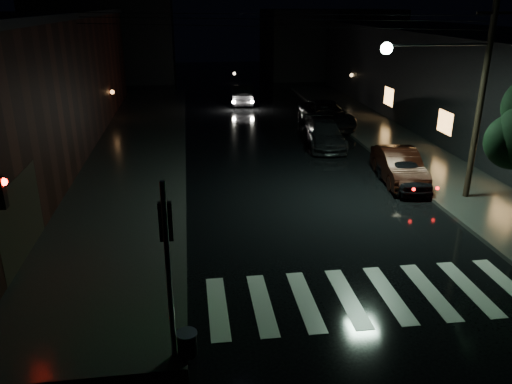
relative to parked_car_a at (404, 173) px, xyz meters
name	(u,v)px	position (x,y,z in m)	size (l,w,h in m)	color
ground	(265,315)	(-7.51, -8.77, -0.64)	(120.00, 120.00, 0.00)	black
sidewalk_left	(126,162)	(-12.51, 5.23, -0.57)	(6.00, 44.00, 0.15)	#282826
sidewalk_right	(407,151)	(2.49, 5.23, -0.57)	(4.00, 44.00, 0.15)	#282826
building_right	(493,83)	(9.49, 9.23, 2.36)	(10.00, 40.00, 6.00)	black
building_far_left	(106,40)	(-17.51, 36.23, 3.36)	(14.00, 10.00, 8.00)	black
building_far_right	(329,43)	(6.49, 36.23, 2.86)	(14.00, 10.00, 7.00)	black
crosswalk	(368,296)	(-4.51, -8.27, -0.64)	(9.00, 3.00, 0.01)	beige
signal_pole_corner	(178,301)	(-9.65, -10.23, 0.90)	(0.68, 0.61, 4.20)	slate
signal_red_facade	(2,191)	(-14.15, -6.77, 2.41)	(0.54, 0.28, 0.85)	slate
utility_pole	(466,88)	(1.32, -1.77, 3.96)	(4.92, 0.44, 8.00)	black
parked_car_a	(404,173)	(0.00, 0.00, 0.00)	(1.52, 3.77, 1.28)	black
parked_car_b	(399,166)	(0.09, 0.75, 0.10)	(1.58, 4.53, 1.49)	black
parked_car_c	(324,134)	(-1.71, 6.94, 0.07)	(2.00, 4.91, 1.42)	black
parked_car_d	(326,115)	(-0.38, 11.54, 0.18)	(2.74, 5.94, 1.65)	black
oncoming_car	(243,94)	(-4.82, 20.31, 0.12)	(1.60, 4.60, 1.52)	black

